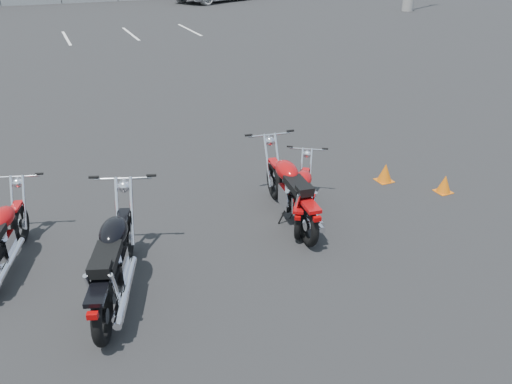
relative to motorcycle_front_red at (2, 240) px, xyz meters
name	(u,v)px	position (x,y,z in m)	size (l,w,h in m)	color
ground	(260,250)	(3.42, -1.03, -0.46)	(120.00, 120.00, 0.00)	black
motorcycle_front_red	(2,240)	(0.00, 0.00, 0.00)	(1.03, 2.03, 1.00)	black
motorcycle_second_black	(114,260)	(1.31, -1.24, 0.08)	(1.29, 2.39, 1.18)	black
motorcycle_third_red	(291,191)	(4.26, -0.38, 0.06)	(0.90, 2.32, 1.14)	black
motorcycle_rear_red	(303,195)	(4.45, -0.42, -0.04)	(1.33, 1.74, 0.91)	black
training_cone_near	(385,173)	(6.58, 0.19, -0.28)	(0.29, 0.29, 0.35)	#DB620B
training_cone_far	(445,184)	(7.28, -0.63, -0.29)	(0.28, 0.28, 0.33)	#DB620B
parking_line_stripes	(32,40)	(0.92, 18.97, -0.45)	(15.12, 4.00, 0.01)	silver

